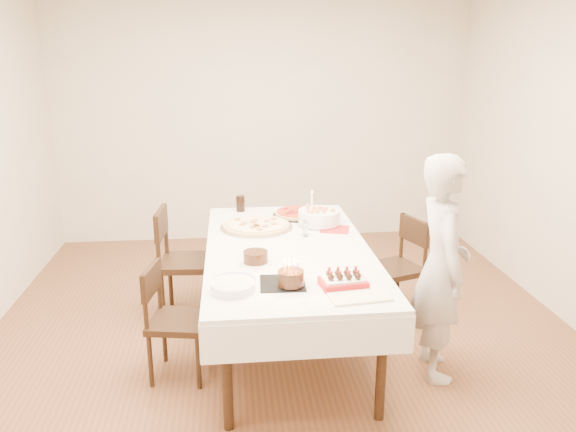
{
  "coord_description": "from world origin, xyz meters",
  "views": [
    {
      "loc": [
        -0.37,
        -3.7,
        2.09
      ],
      "look_at": [
        0.02,
        0.0,
        0.98
      ],
      "focal_mm": 35.0,
      "sensor_mm": 36.0,
      "label": 1
    }
  ],
  "objects": [
    {
      "name": "taper_candle",
      "position": [
        0.27,
        0.56,
        0.89
      ],
      "size": [
        0.08,
        0.08,
        0.27
      ],
      "primitive_type": "cylinder",
      "rotation": [
        0.0,
        0.0,
        -0.42
      ],
      "color": "white",
      "rests_on": "dining_table"
    },
    {
      "name": "floor",
      "position": [
        0.0,
        0.0,
        0.0
      ],
      "size": [
        5.0,
        5.0,
        0.0
      ],
      "primitive_type": "plane",
      "color": "brown",
      "rests_on": "ground"
    },
    {
      "name": "shaker_pair",
      "position": [
        0.17,
        0.23,
        0.8
      ],
      "size": [
        0.11,
        0.11,
        0.11
      ],
      "primitive_type": null,
      "rotation": [
        0.0,
        0.0,
        0.19
      ],
      "color": "white",
      "rests_on": "dining_table"
    },
    {
      "name": "pizza_white",
      "position": [
        -0.18,
        0.46,
        0.77
      ],
      "size": [
        0.62,
        0.62,
        0.04
      ],
      "primitive_type": "cylinder",
      "rotation": [
        0.0,
        0.0,
        -0.1
      ],
      "color": "beige",
      "rests_on": "dining_table"
    },
    {
      "name": "dining_table",
      "position": [
        0.02,
        0.0,
        0.38
      ],
      "size": [
        1.68,
        2.37,
        0.75
      ],
      "primitive_type": "cube",
      "rotation": [
        0.0,
        0.0,
        -0.28
      ],
      "color": "silver",
      "rests_on": "floor"
    },
    {
      "name": "box_lid",
      "position": [
        0.33,
        -0.85,
        0.75
      ],
      "size": [
        0.36,
        0.26,
        0.03
      ],
      "primitive_type": "cube",
      "rotation": [
        0.0,
        0.0,
        0.12
      ],
      "color": "beige",
      "rests_on": "dining_table"
    },
    {
      "name": "layer_cake",
      "position": [
        -0.23,
        -0.29,
        0.79
      ],
      "size": [
        0.23,
        0.23,
        0.08
      ],
      "primitive_type": "cylinder",
      "rotation": [
        0.0,
        0.0,
        0.17
      ],
      "color": "#331A0C",
      "rests_on": "dining_table"
    },
    {
      "name": "pizza_pepperoni",
      "position": [
        0.17,
        0.77,
        0.77
      ],
      "size": [
        0.43,
        0.43,
        0.04
      ],
      "primitive_type": "cylinder",
      "rotation": [
        0.0,
        0.0,
        0.09
      ],
      "color": "red",
      "rests_on": "dining_table"
    },
    {
      "name": "birthday_cake",
      "position": [
        -0.04,
        -0.68,
        0.84
      ],
      "size": [
        0.18,
        0.18,
        0.15
      ],
      "primitive_type": "cylinder",
      "rotation": [
        0.0,
        0.0,
        0.23
      ],
      "color": "#351A0E",
      "rests_on": "dining_table"
    },
    {
      "name": "cola_glass",
      "position": [
        -0.29,
        0.96,
        0.82
      ],
      "size": [
        0.08,
        0.08,
        0.14
      ],
      "primitive_type": "cylinder",
      "rotation": [
        0.0,
        0.0,
        -0.03
      ],
      "color": "black",
      "rests_on": "dining_table"
    },
    {
      "name": "chair_left_dessert",
      "position": [
        -0.73,
        -0.34,
        0.39
      ],
      "size": [
        0.46,
        0.46,
        0.78
      ],
      "primitive_type": null,
      "rotation": [
        0.0,
        0.0,
        2.96
      ],
      "color": "black",
      "rests_on": "floor"
    },
    {
      "name": "cake_board",
      "position": [
        -0.08,
        -0.63,
        0.75
      ],
      "size": [
        0.28,
        0.28,
        0.01
      ],
      "primitive_type": "cube",
      "rotation": [
        0.0,
        0.0,
        -0.04
      ],
      "color": "black",
      "rests_on": "dining_table"
    },
    {
      "name": "wall_front",
      "position": [
        0.0,
        -2.5,
        1.35
      ],
      "size": [
        4.5,
        0.04,
        2.7
      ],
      "primitive_type": "cube",
      "color": "beige",
      "rests_on": "floor"
    },
    {
      "name": "wall_back",
      "position": [
        0.0,
        2.5,
        1.35
      ],
      "size": [
        4.5,
        0.04,
        2.7
      ],
      "primitive_type": "cube",
      "color": "beige",
      "rests_on": "floor"
    },
    {
      "name": "pasta_bowl",
      "position": [
        0.32,
        0.52,
        0.81
      ],
      "size": [
        0.43,
        0.43,
        0.11
      ],
      "primitive_type": "cylinder",
      "rotation": [
        0.0,
        0.0,
        0.35
      ],
      "color": "white",
      "rests_on": "dining_table"
    },
    {
      "name": "china_plate",
      "position": [
        -0.37,
        -0.57,
        0.76
      ],
      "size": [
        0.31,
        0.31,
        0.01
      ],
      "primitive_type": "cylinder",
      "rotation": [
        0.0,
        0.0,
        -0.2
      ],
      "color": "white",
      "rests_on": "dining_table"
    },
    {
      "name": "plate_stack",
      "position": [
        -0.38,
        -0.7,
        0.78
      ],
      "size": [
        0.3,
        0.3,
        0.05
      ],
      "primitive_type": "cylinder",
      "rotation": [
        0.0,
        0.0,
        -0.17
      ],
      "color": "white",
      "rests_on": "dining_table"
    },
    {
      "name": "chair_right_savory",
      "position": [
        0.91,
        0.35,
        0.41
      ],
      "size": [
        0.53,
        0.53,
        0.82
      ],
      "primitive_type": null,
      "rotation": [
        0.0,
        0.0,
        0.33
      ],
      "color": "black",
      "rests_on": "floor"
    },
    {
      "name": "red_placemat",
      "position": [
        0.42,
        0.37,
        0.75
      ],
      "size": [
        0.27,
        0.27,
        0.01
      ],
      "primitive_type": "cube",
      "rotation": [
        0.0,
        0.0,
        -0.27
      ],
      "color": "#B21E1E",
      "rests_on": "dining_table"
    },
    {
      "name": "strawberry_box",
      "position": [
        0.27,
        -0.71,
        0.78
      ],
      "size": [
        0.28,
        0.21,
        0.07
      ],
      "primitive_type": null,
      "rotation": [
        0.0,
        0.0,
        0.13
      ],
      "color": "#A21214",
      "rests_on": "dining_table"
    },
    {
      "name": "person",
      "position": [
        0.95,
        -0.47,
        0.74
      ],
      "size": [
        0.4,
        0.57,
        1.49
      ],
      "primitive_type": "imported",
      "rotation": [
        0.0,
        0.0,
        1.49
      ],
      "color": "#BCB6B1",
      "rests_on": "floor"
    },
    {
      "name": "chair_left_savory",
      "position": [
        -0.73,
        0.56,
        0.45
      ],
      "size": [
        0.49,
        0.49,
        0.9
      ],
      "primitive_type": null,
      "rotation": [
        0.0,
        0.0,
        3.07
      ],
      "color": "black",
      "rests_on": "floor"
    }
  ]
}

